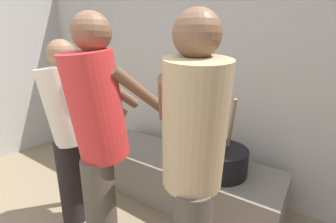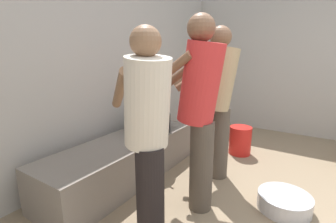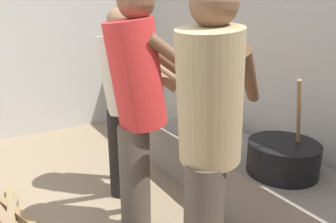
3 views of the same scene
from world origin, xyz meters
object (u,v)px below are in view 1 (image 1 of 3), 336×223
object	(u,v)px
cook_in_cream_shirt	(69,126)
cook_in_tan_shirt	(193,159)
cooking_pot_main	(219,160)
cook_in_red_shirt	(99,134)

from	to	relation	value
cook_in_cream_shirt	cook_in_tan_shirt	bearing A→B (deg)	-2.73
cooking_pot_main	cook_in_red_shirt	distance (m)	1.03
cook_in_red_shirt	cook_in_tan_shirt	bearing A→B (deg)	6.87
cook_in_tan_shirt	cook_in_red_shirt	size ratio (longest dim) A/B	0.98
cook_in_tan_shirt	cook_in_cream_shirt	bearing A→B (deg)	177.27
cooking_pot_main	cook_in_cream_shirt	distance (m)	1.25
cook_in_tan_shirt	cook_in_red_shirt	distance (m)	0.61
cook_in_cream_shirt	cook_in_red_shirt	distance (m)	0.55
cooking_pot_main	cook_in_tan_shirt	xyz separation A→B (m)	(0.16, -0.76, 0.37)
cook_in_cream_shirt	cook_in_tan_shirt	size ratio (longest dim) A/B	0.94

